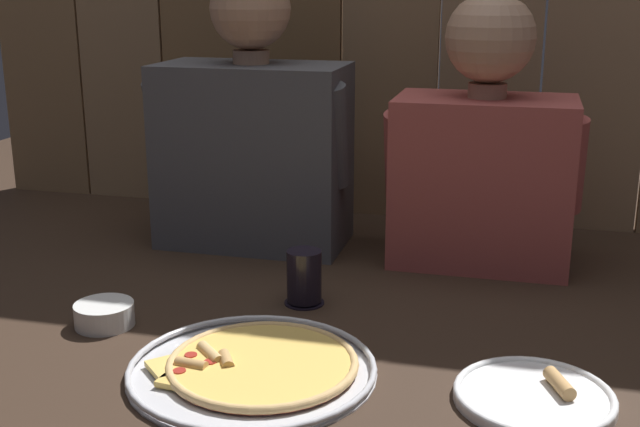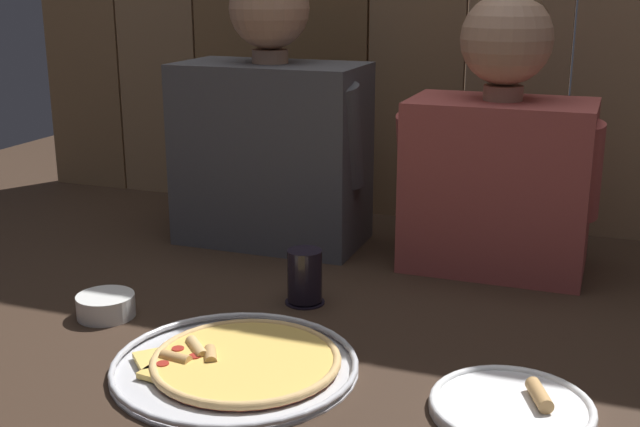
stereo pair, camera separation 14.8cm
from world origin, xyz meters
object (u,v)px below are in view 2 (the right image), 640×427
object	(u,v)px
diner_right	(500,148)
pizza_tray	(238,363)
drinking_glass	(305,277)
diner_left	(271,126)
dipping_bowl	(106,304)
dinner_plate	(512,406)

from	to	relation	value
diner_right	pizza_tray	bearing A→B (deg)	-115.92
drinking_glass	diner_left	world-z (taller)	diner_left
dipping_bowl	diner_left	xyz separation A→B (m)	(0.10, 0.52, 0.25)
pizza_tray	drinking_glass	distance (m)	0.29
dipping_bowl	drinking_glass	bearing A→B (deg)	30.58
dipping_bowl	pizza_tray	bearing A→B (deg)	-18.04
dinner_plate	dipping_bowl	size ratio (longest dim) A/B	2.23
pizza_tray	drinking_glass	xyz separation A→B (m)	(0.00, 0.29, 0.04)
pizza_tray	diner_left	bearing A→B (deg)	108.72
drinking_glass	dipping_bowl	world-z (taller)	drinking_glass
diner_left	diner_right	size ratio (longest dim) A/B	1.09
pizza_tray	diner_right	bearing A→B (deg)	64.08
pizza_tray	drinking_glass	world-z (taller)	drinking_glass
dinner_plate	diner_left	xyz separation A→B (m)	(-0.64, 0.61, 0.26)
pizza_tray	dipping_bowl	world-z (taller)	dipping_bowl
dipping_bowl	diner_left	distance (m)	0.59
dinner_plate	diner_right	distance (m)	0.67
drinking_glass	dipping_bowl	distance (m)	0.37
drinking_glass	diner_left	distance (m)	0.45
diner_left	diner_right	world-z (taller)	diner_left
pizza_tray	dinner_plate	xyz separation A→B (m)	(0.42, 0.01, -0.00)
pizza_tray	drinking_glass	bearing A→B (deg)	89.91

